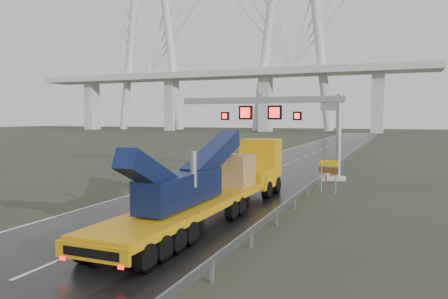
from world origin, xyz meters
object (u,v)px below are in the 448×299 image
at_px(sign_gantry, 283,113).
at_px(heavy_haul_truck, 224,180).
at_px(striped_barrier, 326,174).
at_px(exit_sign_pair, 329,170).

relative_size(sign_gantry, heavy_haul_truck, 0.77).
relative_size(heavy_haul_truck, striped_barrier, 16.55).
height_order(heavy_haul_truck, striped_barrier, heavy_haul_truck).
relative_size(exit_sign_pair, striped_barrier, 2.02).
distance_m(sign_gantry, striped_barrier, 6.41).
height_order(heavy_haul_truck, exit_sign_pair, heavy_haul_truck).
bearing_deg(striped_barrier, heavy_haul_truck, -125.91).
relative_size(heavy_haul_truck, exit_sign_pair, 8.18).
bearing_deg(heavy_haul_truck, striped_barrier, 76.33).
distance_m(heavy_haul_truck, exit_sign_pair, 9.17).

